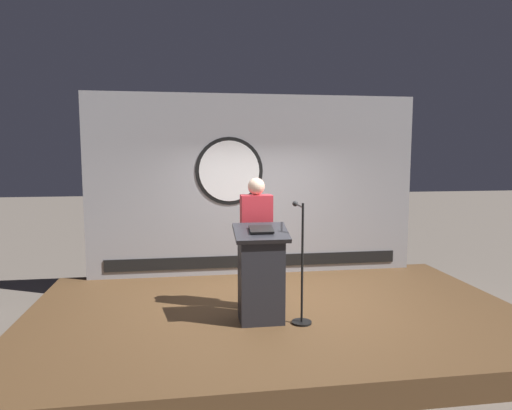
{
  "coord_description": "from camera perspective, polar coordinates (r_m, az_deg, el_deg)",
  "views": [
    {
      "loc": [
        -1.11,
        -5.63,
        2.33
      ],
      "look_at": [
        -0.25,
        0.03,
        1.67
      ],
      "focal_mm": 31.9,
      "sensor_mm": 36.0,
      "label": 1
    }
  ],
  "objects": [
    {
      "name": "ground_plane",
      "position": [
        6.2,
        2.44,
        -15.57
      ],
      "size": [
        40.0,
        40.0,
        0.0
      ],
      "primitive_type": "plane",
      "color": "#6B6056"
    },
    {
      "name": "stage_platform",
      "position": [
        6.14,
        2.45,
        -14.27
      ],
      "size": [
        6.4,
        4.0,
        0.3
      ],
      "primitive_type": "cube",
      "color": "brown",
      "rests_on": "ground"
    },
    {
      "name": "banner_display",
      "position": [
        7.58,
        -0.25,
        2.4
      ],
      "size": [
        5.47,
        0.12,
        2.99
      ],
      "color": "#9E9EA3",
      "rests_on": "stage_platform"
    },
    {
      "name": "podium",
      "position": [
        5.52,
        0.63,
        -8.8
      ],
      "size": [
        0.64,
        0.5,
        1.18
      ],
      "color": "#26262B",
      "rests_on": "stage_platform"
    },
    {
      "name": "speaker_person",
      "position": [
        5.92,
        0.04,
        -4.7
      ],
      "size": [
        0.4,
        0.26,
        1.72
      ],
      "color": "black",
      "rests_on": "stage_platform"
    },
    {
      "name": "microphone_stand",
      "position": [
        5.54,
        5.65,
        -9.41
      ],
      "size": [
        0.24,
        0.55,
        1.45
      ],
      "color": "black",
      "rests_on": "stage_platform"
    }
  ]
}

